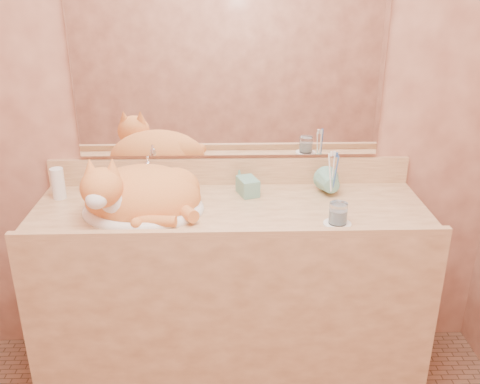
{
  "coord_description": "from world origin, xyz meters",
  "views": [
    {
      "loc": [
        -0.01,
        -1.25,
        1.75
      ],
      "look_at": [
        0.04,
        0.7,
        0.93
      ],
      "focal_mm": 40.0,
      "sensor_mm": 36.0,
      "label": 1
    }
  ],
  "objects_px": {
    "vanity_counter": "(231,296)",
    "toothbrush_cup": "(332,187)",
    "soap_dispenser": "(253,181)",
    "water_glass": "(338,213)",
    "sink_basin": "(143,194)",
    "cat": "(138,192)"
  },
  "relations": [
    {
      "from": "soap_dispenser",
      "to": "toothbrush_cup",
      "type": "bearing_deg",
      "value": -19.25
    },
    {
      "from": "toothbrush_cup",
      "to": "water_glass",
      "type": "bearing_deg",
      "value": -95.57
    },
    {
      "from": "vanity_counter",
      "to": "sink_basin",
      "type": "relative_size",
      "value": 3.38
    },
    {
      "from": "vanity_counter",
      "to": "toothbrush_cup",
      "type": "height_order",
      "value": "toothbrush_cup"
    },
    {
      "from": "sink_basin",
      "to": "cat",
      "type": "xyz_separation_m",
      "value": [
        -0.02,
        -0.0,
        0.01
      ]
    },
    {
      "from": "vanity_counter",
      "to": "water_glass",
      "type": "xyz_separation_m",
      "value": [
        0.4,
        -0.17,
        0.48
      ]
    },
    {
      "from": "vanity_counter",
      "to": "soap_dispenser",
      "type": "height_order",
      "value": "soap_dispenser"
    },
    {
      "from": "vanity_counter",
      "to": "toothbrush_cup",
      "type": "bearing_deg",
      "value": 11.02
    },
    {
      "from": "sink_basin",
      "to": "toothbrush_cup",
      "type": "distance_m",
      "value": 0.78
    },
    {
      "from": "sink_basin",
      "to": "cat",
      "type": "height_order",
      "value": "cat"
    },
    {
      "from": "vanity_counter",
      "to": "toothbrush_cup",
      "type": "relative_size",
      "value": 14.42
    },
    {
      "from": "vanity_counter",
      "to": "cat",
      "type": "xyz_separation_m",
      "value": [
        -0.36,
        -0.02,
        0.51
      ]
    },
    {
      "from": "sink_basin",
      "to": "water_glass",
      "type": "height_order",
      "value": "sink_basin"
    },
    {
      "from": "toothbrush_cup",
      "to": "water_glass",
      "type": "relative_size",
      "value": 1.36
    },
    {
      "from": "water_glass",
      "to": "sink_basin",
      "type": "bearing_deg",
      "value": 168.5
    },
    {
      "from": "soap_dispenser",
      "to": "sink_basin",
      "type": "bearing_deg",
      "value": 175.03
    },
    {
      "from": "vanity_counter",
      "to": "cat",
      "type": "distance_m",
      "value": 0.62
    },
    {
      "from": "cat",
      "to": "soap_dispenser",
      "type": "bearing_deg",
      "value": 12.19
    },
    {
      "from": "sink_basin",
      "to": "toothbrush_cup",
      "type": "relative_size",
      "value": 4.27
    },
    {
      "from": "soap_dispenser",
      "to": "water_glass",
      "type": "height_order",
      "value": "soap_dispenser"
    },
    {
      "from": "cat",
      "to": "toothbrush_cup",
      "type": "bearing_deg",
      "value": 6.33
    },
    {
      "from": "soap_dispenser",
      "to": "water_glass",
      "type": "xyz_separation_m",
      "value": [
        0.31,
        -0.26,
        -0.03
      ]
    }
  ]
}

